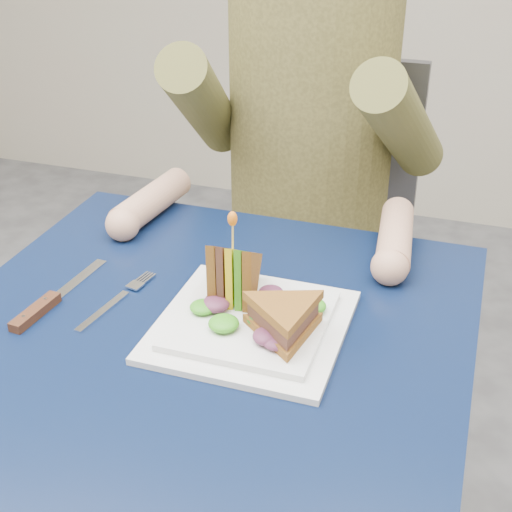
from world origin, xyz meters
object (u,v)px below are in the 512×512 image
(plate, at_px, (252,324))
(sandwich_flat, at_px, (284,319))
(sandwich_upright, at_px, (233,276))
(knife, at_px, (44,305))
(table, at_px, (202,373))
(chair, at_px, (316,232))
(diner, at_px, (310,88))
(fork, at_px, (115,302))

(plate, distance_m, sandwich_flat, 0.07)
(sandwich_upright, distance_m, knife, 0.28)
(table, distance_m, sandwich_flat, 0.18)
(table, xyz_separation_m, chair, (0.00, 0.70, -0.11))
(table, bearing_deg, knife, -174.09)
(diner, xyz_separation_m, sandwich_flat, (0.12, -0.59, -0.14))
(plate, relative_size, sandwich_upright, 1.72)
(table, height_order, fork, fork)
(table, xyz_separation_m, diner, (-0.00, 0.59, 0.26))
(sandwich_flat, distance_m, knife, 0.36)
(chair, xyz_separation_m, knife, (-0.24, -0.73, 0.20))
(table, distance_m, knife, 0.25)
(chair, distance_m, diner, 0.39)
(chair, distance_m, knife, 0.79)
(fork, bearing_deg, chair, 77.86)
(diner, bearing_deg, fork, -104.45)
(plate, height_order, sandwich_flat, sandwich_flat)
(diner, bearing_deg, table, -90.00)
(sandwich_upright, relative_size, fork, 0.84)
(plate, relative_size, sandwich_flat, 1.44)
(sandwich_flat, bearing_deg, fork, 175.04)
(sandwich_upright, bearing_deg, chair, 92.41)
(chair, height_order, sandwich_upright, chair)
(sandwich_flat, height_order, fork, sandwich_flat)
(sandwich_upright, bearing_deg, table, -111.27)
(chair, bearing_deg, table, -90.00)
(sandwich_flat, xyz_separation_m, fork, (-0.27, 0.02, -0.04))
(diner, relative_size, plate, 2.87)
(chair, relative_size, sandwich_flat, 5.14)
(sandwich_flat, bearing_deg, chair, 100.03)
(table, bearing_deg, fork, 171.49)
(diner, xyz_separation_m, fork, (-0.15, -0.57, -0.18))
(table, relative_size, sandwich_upright, 4.97)
(diner, relative_size, sandwich_flat, 4.12)
(plate, bearing_deg, sandwich_upright, 133.52)
(sandwich_upright, relative_size, knife, 0.68)
(table, height_order, knife, knife)
(plate, relative_size, knife, 1.17)
(diner, relative_size, fork, 4.16)
(sandwich_upright, bearing_deg, knife, -160.61)
(plate, relative_size, fork, 1.45)
(sandwich_flat, height_order, sandwich_upright, sandwich_upright)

